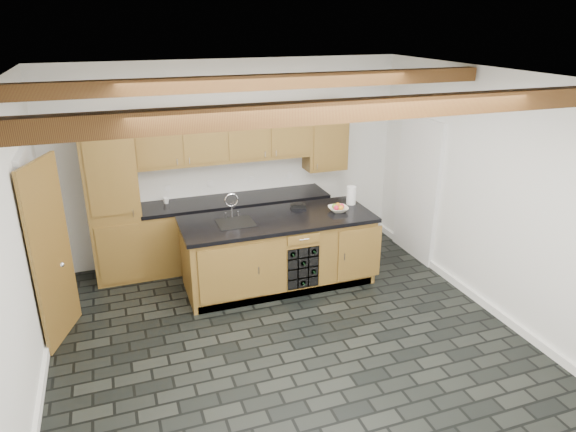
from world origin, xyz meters
name	(u,v)px	position (x,y,z in m)	size (l,w,h in m)	color
ground	(289,340)	(0.00, 0.00, 0.00)	(5.00, 5.00, 0.00)	black
room_shell	(266,195)	(-0.09, 0.53, 1.53)	(5.01, 5.00, 5.00)	white
back_cabinetry	(210,197)	(-0.38, 2.24, 0.98)	(3.65, 0.62, 2.20)	olive
island	(279,251)	(0.31, 1.28, 0.46)	(2.48, 0.96, 0.93)	olive
faucet	(235,219)	(-0.25, 1.33, 0.96)	(0.45, 0.40, 0.34)	black
kitchen_scale	(298,206)	(0.67, 1.55, 0.96)	(0.22, 0.15, 0.06)	black
fruit_bowl	(338,209)	(1.12, 1.25, 0.96)	(0.26, 0.26, 0.06)	silver
fruit_cluster	(338,207)	(1.12, 1.25, 1.00)	(0.16, 0.17, 0.07)	red
paper_towel	(351,195)	(1.40, 1.46, 1.05)	(0.13, 0.13, 0.25)	white
mug	(166,200)	(-0.97, 2.31, 0.97)	(0.09, 0.09, 0.09)	white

